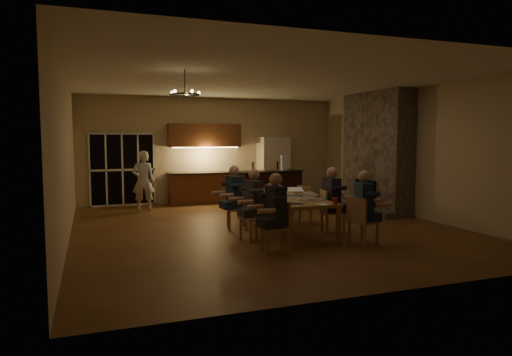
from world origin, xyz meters
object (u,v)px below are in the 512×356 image
(bar_island, at_px, (269,190))
(standing_person, at_px, (143,181))
(person_right_mid, at_px, (332,200))
(bar_blender, at_px, (284,162))
(refrigerator, at_px, (273,169))
(person_left_far, at_px, (234,197))
(chair_left_mid, at_px, (253,218))
(laptop_a, at_px, (295,197))
(plate_near, at_px, (311,199))
(chair_right_far, at_px, (311,204))
(laptop_c, at_px, (270,191))
(chandelier, at_px, (185,95))
(can_right, at_px, (296,191))
(chair_left_near, at_px, (274,227))
(person_left_near, at_px, (275,213))
(person_right_near, at_px, (364,208))
(mug_front, at_px, (291,196))
(chair_right_near, at_px, (363,221))
(mug_mid, at_px, (277,191))
(dining_table, at_px, (284,214))
(chair_right_mid, at_px, (333,211))
(can_cola, at_px, (258,187))
(bar_bottle, at_px, (253,166))
(redcup_far, at_px, (267,187))
(chair_left_far, at_px, (237,209))
(laptop_d, at_px, (297,190))
(redcup_mid, at_px, (261,192))
(laptop_b, at_px, (315,195))
(laptop_e, at_px, (258,186))
(redcup_near, at_px, (335,201))
(laptop_f, at_px, (279,186))
(can_silver, at_px, (301,198))
(plate_left, at_px, (289,202))
(mug_back, at_px, (255,191))

(bar_island, distance_m, standing_person, 3.43)
(person_right_mid, xyz_separation_m, bar_blender, (0.46, 3.56, 0.60))
(refrigerator, height_order, person_left_far, refrigerator)
(chair_left_mid, bearing_deg, bar_island, 140.70)
(laptop_a, distance_m, plate_near, 0.65)
(chair_right_far, relative_size, laptop_c, 2.78)
(chandelier, xyz_separation_m, can_right, (2.61, 0.81, -1.94))
(chair_left_near, height_order, person_right_mid, person_right_mid)
(chair_right_far, bearing_deg, person_left_near, 122.54)
(chair_left_near, relative_size, laptop_c, 2.78)
(can_right, distance_m, bar_blender, 2.92)
(person_right_near, height_order, mug_front, person_right_near)
(chair_right_near, bearing_deg, plate_near, 13.03)
(person_right_mid, bearing_deg, can_right, 28.85)
(mug_mid, height_order, plate_near, mug_mid)
(chandelier, xyz_separation_m, plate_near, (2.50, -0.12, -1.99))
(dining_table, xyz_separation_m, chair_right_mid, (0.91, -0.43, 0.07))
(bar_island, bearing_deg, standing_person, 155.60)
(chair_left_near, bearing_deg, chair_right_far, 143.38)
(can_cola, xyz_separation_m, bar_bottle, (0.43, 1.59, 0.39))
(person_left_far, distance_m, redcup_far, 1.23)
(chair_left_far, bearing_deg, mug_mid, 99.82)
(person_left_far, xyz_separation_m, laptop_d, (1.18, -0.66, 0.17))
(mug_front, bearing_deg, redcup_mid, 112.43)
(laptop_b, distance_m, laptop_e, 1.94)
(chair_left_near, distance_m, person_right_mid, 2.01)
(redcup_near, bearing_deg, can_right, 89.75)
(mug_mid, distance_m, can_right, 0.44)
(bar_island, height_order, person_left_far, person_left_far)
(chandelier, bearing_deg, mug_mid, 25.64)
(redcup_far, bearing_deg, person_right_near, -74.91)
(chair_right_mid, relative_size, laptop_c, 2.78)
(laptop_f, bearing_deg, chair_left_mid, -157.77)
(chandelier, xyz_separation_m, can_silver, (2.20, -0.25, -1.94))
(person_right_near, xyz_separation_m, can_right, (-0.47, 1.91, 0.12))
(laptop_a, distance_m, redcup_mid, 1.41)
(laptop_d, xyz_separation_m, plate_left, (-0.60, -0.93, -0.10))
(bar_bottle, bearing_deg, chair_left_mid, -109.44)
(redcup_near, height_order, can_silver, same)
(chair_left_far, relative_size, can_cola, 7.42)
(mug_back, relative_size, bar_blender, 0.24)
(refrigerator, bearing_deg, chair_left_far, -121.69)
(mug_mid, bearing_deg, chair_left_near, -113.71)
(laptop_a, distance_m, mug_mid, 1.60)
(person_left_far, xyz_separation_m, redcup_mid, (0.53, -0.23, 0.12))
(person_right_mid, height_order, laptop_c, person_right_mid)
(bar_blender, bearing_deg, mug_front, -104.22)
(redcup_mid, bearing_deg, person_right_mid, -36.98)
(mug_back, distance_m, can_silver, 1.54)
(person_left_near, relative_size, person_right_near, 1.00)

